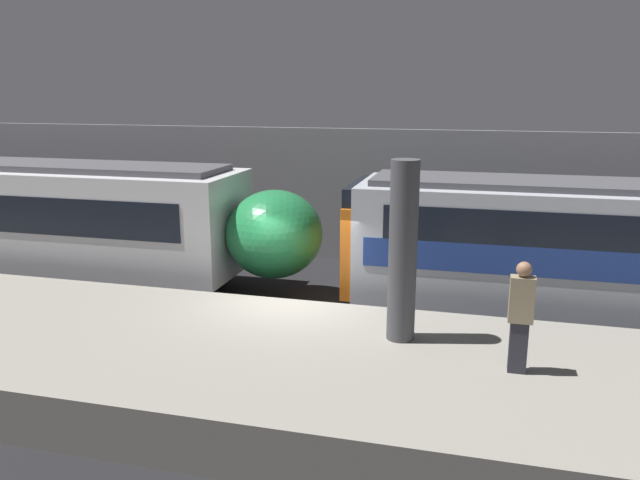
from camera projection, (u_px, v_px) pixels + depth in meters
The scene contains 5 objects.
ground_plane at pixel (293, 338), 13.65m from camera, with size 120.00×120.00×0.00m, color black.
platform at pixel (251, 369), 11.13m from camera, with size 40.00×5.13×0.91m.
station_rear_barrier at pixel (356, 196), 19.52m from camera, with size 50.00×0.15×4.15m.
support_pillar_near at pixel (403, 252), 10.94m from camera, with size 0.50×0.50×3.24m.
person_waiting at pixel (521, 314), 9.76m from camera, with size 0.38×0.24×1.82m.
Camera 1 is at (3.81, -12.19, 5.30)m, focal length 35.00 mm.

